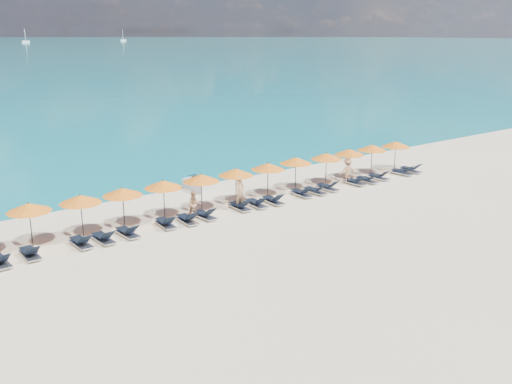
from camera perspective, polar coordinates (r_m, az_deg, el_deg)
ground at (r=30.26m, az=3.41°, el=-3.43°), size 1400.00×1400.00×0.00m
sailboat_near at (r=576.22m, az=-22.04°, el=13.81°), size 6.58×2.19×12.07m
sailboat_far at (r=641.52m, az=-13.16°, el=14.60°), size 6.28×2.09×11.52m
jetski at (r=37.12m, az=-5.82°, el=0.75°), size 0.98×2.51×0.89m
beachgoer_a at (r=32.87m, az=-1.62°, el=-0.07°), size 0.80×0.63×1.93m
beachgoer_b at (r=31.39m, az=-6.17°, el=-1.29°), size 0.85×0.65×1.54m
beachgoer_c at (r=38.88m, az=9.14°, el=2.09°), size 1.24×0.91×1.74m
umbrella_1 at (r=28.63m, az=-21.78°, el=-1.44°), size 2.10×2.10×2.28m
umbrella_2 at (r=29.19m, az=-17.16°, el=-0.69°), size 2.10×2.10×2.28m
umbrella_3 at (r=29.96m, az=-13.21°, el=0.02°), size 2.10×2.10×2.28m
umbrella_4 at (r=31.03m, az=-9.25°, el=0.78°), size 2.10×2.10×2.28m
umbrella_5 at (r=32.09m, az=-5.50°, el=1.42°), size 2.10×2.10×2.28m
umbrella_6 at (r=33.29m, az=-2.04°, el=2.01°), size 2.10×2.10×2.28m
umbrella_7 at (r=34.71m, az=1.19°, el=2.58°), size 2.10×2.10×2.28m
umbrella_8 at (r=36.39m, az=4.00°, el=3.17°), size 2.10×2.10×2.28m
umbrella_9 at (r=37.84m, az=7.06°, el=3.58°), size 2.10×2.10×2.28m
umbrella_10 at (r=39.42m, az=9.33°, el=3.98°), size 2.10×2.10×2.28m
umbrella_11 at (r=41.20m, az=11.55°, el=4.37°), size 2.10×2.10×2.28m
umbrella_12 at (r=42.87m, az=13.81°, el=4.68°), size 2.10×2.10×2.28m
lounger_1 at (r=27.56m, az=-24.24°, el=-6.30°), size 0.72×1.74×0.66m
lounger_2 at (r=27.97m, az=-21.67°, el=-5.69°), size 0.62×1.70×0.66m
lounger_3 at (r=28.57m, az=-17.10°, el=-4.81°), size 0.67×1.72×0.66m
lounger_4 at (r=28.84m, az=-15.01°, el=-4.45°), size 0.70×1.73×0.66m
lounger_5 at (r=29.35m, az=-12.72°, el=-3.93°), size 0.72×1.73×0.66m
lounger_6 at (r=30.35m, az=-9.04°, el=-3.06°), size 0.78×1.75×0.66m
lounger_7 at (r=30.79m, az=-6.88°, el=-2.71°), size 0.73×1.74×0.66m
lounger_8 at (r=31.43m, az=-5.17°, el=-2.27°), size 0.73×1.74×0.66m
lounger_9 at (r=32.85m, az=-1.61°, el=-1.41°), size 0.65×1.71×0.66m
lounger_10 at (r=33.38m, az=0.04°, el=-1.12°), size 0.74×1.74×0.66m
lounger_11 at (r=34.00m, az=1.74°, el=-0.81°), size 0.73×1.74×0.66m
lounger_12 at (r=35.63m, az=4.58°, el=-0.07°), size 0.72×1.73×0.66m
lounger_13 at (r=36.24m, az=5.95°, el=0.17°), size 0.78×1.75×0.66m
lounger_14 at (r=37.16m, az=7.18°, el=0.52°), size 0.71×1.73×0.66m
lounger_15 at (r=38.76m, az=9.85°, el=1.05°), size 0.69×1.72×0.66m
lounger_16 at (r=39.44m, az=11.04°, el=1.24°), size 0.76×1.75×0.66m
lounger_17 at (r=40.47m, az=12.16°, el=1.55°), size 0.63×1.70×0.66m
lounger_18 at (r=42.18m, az=14.43°, el=1.98°), size 0.77×1.75×0.66m
lounger_19 at (r=43.06m, az=15.23°, el=2.20°), size 0.67×1.72×0.66m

